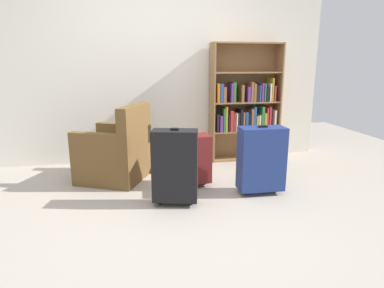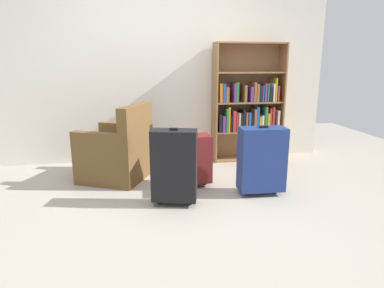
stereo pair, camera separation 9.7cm
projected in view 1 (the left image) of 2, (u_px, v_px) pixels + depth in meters
The scene contains 8 objects.
ground_plane at pixel (181, 209), 3.21m from camera, with size 8.06×8.06×0.00m, color #B2A899.
back_wall at pixel (160, 67), 4.58m from camera, with size 4.61×0.10×2.60m, color silver.
bookshelf at pixel (244, 105), 4.72m from camera, with size 0.98×0.30×1.62m.
armchair at pixel (116, 153), 3.96m from camera, with size 0.93×0.93×0.90m.
mug at pixel (158, 170), 4.23m from camera, with size 0.12×0.08×0.10m.
suitcase_black at pixel (175, 166), 3.22m from camera, with size 0.47×0.31×0.77m.
suitcase_navy_blue at pixel (261, 159), 3.51m from camera, with size 0.48×0.25×0.74m.
suitcase_dark_red at pixel (193, 159), 3.74m from camera, with size 0.41×0.29×0.60m.
Camera 1 is at (-0.46, -2.93, 1.38)m, focal length 31.35 mm.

